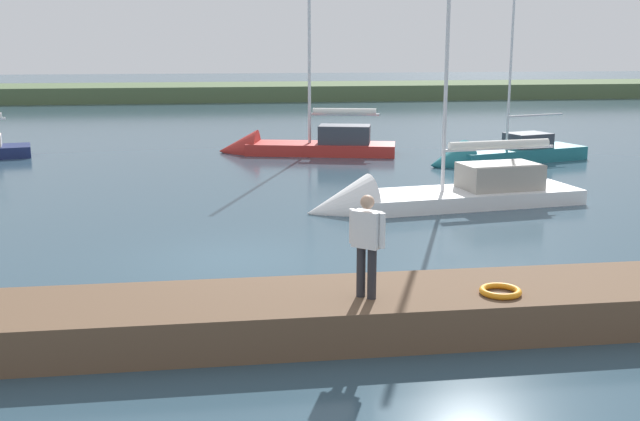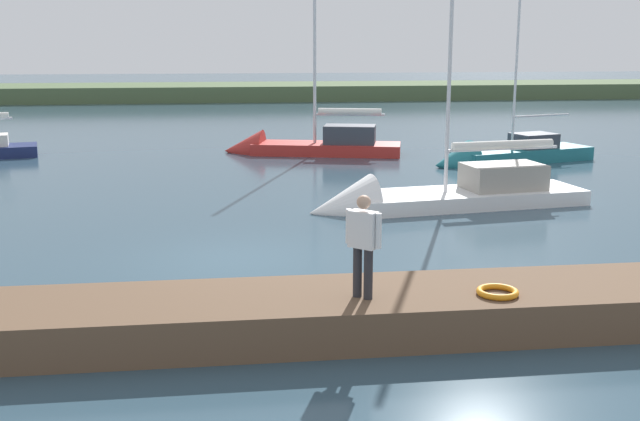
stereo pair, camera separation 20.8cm
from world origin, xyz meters
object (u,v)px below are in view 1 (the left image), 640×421
life_ring_buoy (500,291)px  person_on_dock (367,240)px  sailboat_near_dock (297,148)px  sailboat_outer_mooring (495,158)px  sailboat_inner_slip (426,202)px

life_ring_buoy → person_on_dock: (2.12, -0.15, 0.88)m
sailboat_near_dock → sailboat_outer_mooring: (-7.30, 3.44, -0.06)m
sailboat_near_dock → sailboat_outer_mooring: sailboat_near_dock is taller
person_on_dock → life_ring_buoy: bearing=128.4°
sailboat_near_dock → person_on_dock: sailboat_near_dock is taller
sailboat_outer_mooring → life_ring_buoy: bearing=52.3°
life_ring_buoy → sailboat_outer_mooring: sailboat_outer_mooring is taller
sailboat_outer_mooring → person_on_dock: size_ratio=4.80×
sailboat_inner_slip → life_ring_buoy: bearing=73.0°
sailboat_near_dock → sailboat_inner_slip: (-2.42, 10.93, -0.07)m
sailboat_near_dock → sailboat_outer_mooring: bearing=168.7°
sailboat_inner_slip → person_on_dock: size_ratio=6.12×
life_ring_buoy → person_on_dock: bearing=-4.0°
life_ring_buoy → sailboat_inner_slip: (-1.49, -9.51, -0.57)m
sailboat_near_dock → sailboat_outer_mooring: 8.07m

